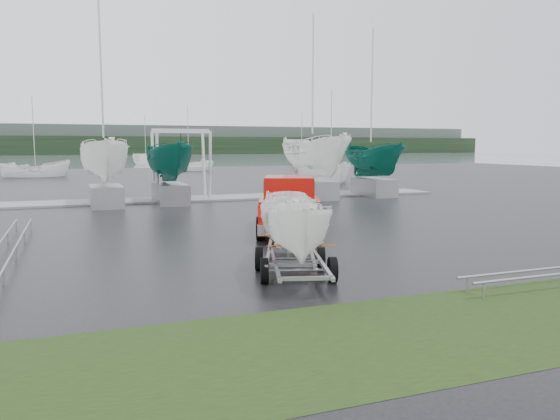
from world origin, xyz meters
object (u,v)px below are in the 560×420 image
object	(u,v)px
pickup_truck	(289,203)
trailer_parked	(298,179)
boat_hoist	(181,154)
trailer_hitched	(290,175)

from	to	relation	value
pickup_truck	trailer_parked	bearing A→B (deg)	-88.71
trailer_parked	boat_hoist	xyz separation A→B (m)	(1.01, 19.95, 0.25)
pickup_truck	trailer_hitched	world-z (taller)	trailer_hitched
pickup_truck	boat_hoist	distance (m)	12.87
pickup_truck	trailer_parked	size ratio (longest dim) A/B	1.42
trailer_hitched	trailer_parked	bearing A→B (deg)	-82.21
pickup_truck	trailer_hitched	distance (m)	6.65
pickup_truck	boat_hoist	xyz separation A→B (m)	(-1.68, 12.65, 1.63)
trailer_hitched	trailer_parked	xyz separation A→B (m)	(-0.31, -1.25, -0.03)
trailer_hitched	trailer_parked	size ratio (longest dim) A/B	1.01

